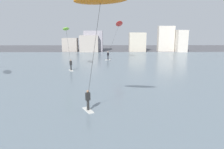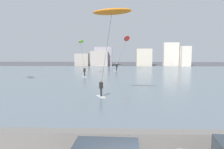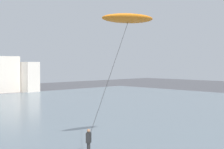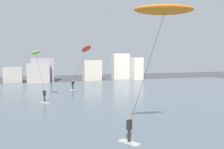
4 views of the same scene
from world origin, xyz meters
TOP-DOWN VIEW (x-y plane):
  - seawall_barrier at (0.00, 3.94)m, footprint 60.00×0.70m
  - water_bay at (0.00, 30.64)m, footprint 84.00×52.00m
  - far_shore_buildings at (2.47, 59.02)m, footprint 32.83×5.56m
  - kitesurfer_orange at (-1.13, 14.04)m, footprint 3.55×3.67m
  - kitesurfer_lime at (-6.95, 33.42)m, footprint 2.04×4.02m
  - kitesurfer_red at (1.17, 41.68)m, footprint 3.47×3.80m

SIDE VIEW (x-z plane):
  - water_bay at x=0.00m, z-range 0.00..0.10m
  - seawall_barrier at x=0.00m, z-range 0.00..1.12m
  - far_shore_buildings at x=2.47m, z-range -0.77..6.01m
  - kitesurfer_lime at x=-6.95m, z-range 2.37..8.81m
  - kitesurfer_red at x=1.17m, z-range 2.82..10.38m
  - kitesurfer_orange at x=-1.13m, z-range 3.25..11.53m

